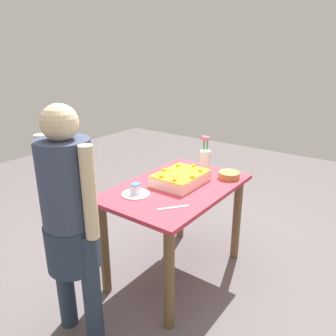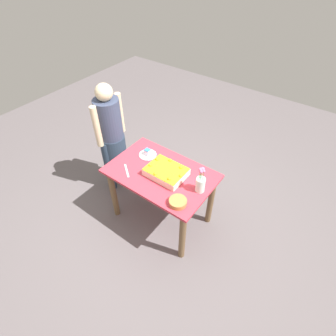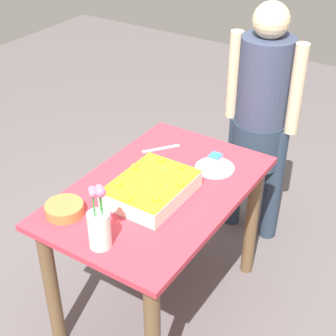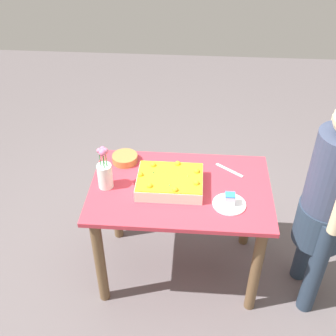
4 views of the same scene
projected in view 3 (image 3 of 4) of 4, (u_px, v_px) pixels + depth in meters
ground_plane at (160, 301)px, 2.89m from camera, size 8.00×8.00×0.00m
dining_table at (159, 214)px, 2.55m from camera, size 1.14×0.74×0.78m
sheet_cake at (152, 188)px, 2.39m from camera, size 0.41×0.31×0.11m
serving_plate_with_slice at (215, 165)px, 2.60m from camera, size 0.20×0.20×0.08m
cake_knife at (161, 149)px, 2.78m from camera, size 0.18×0.14×0.00m
flower_vase at (99, 225)px, 2.07m from camera, size 0.09×0.09×0.30m
fruit_bowl at (64, 209)px, 2.29m from camera, size 0.17×0.17×0.05m
person_standing at (261, 112)px, 2.98m from camera, size 0.31×0.45×1.49m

